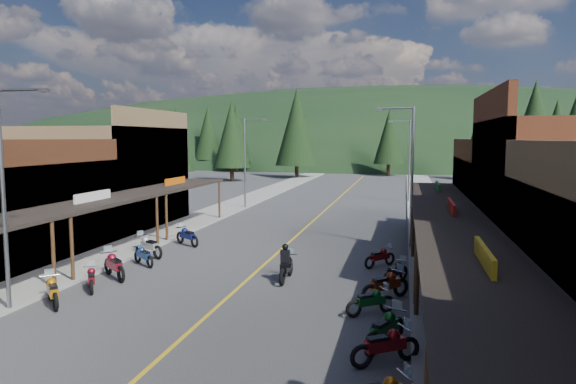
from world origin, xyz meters
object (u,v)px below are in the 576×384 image
Objects in this scene: streetlight_3 at (408,157)px; bike_west_8 at (143,255)px; bike_west_9 at (148,245)px; pine_3 at (389,137)px; bike_east_8 at (396,271)px; pine_8 at (176,140)px; bike_east_4 at (386,344)px; pine_1 at (236,133)px; bike_east_5 at (385,328)px; bike_west_6 at (91,278)px; pine_11 at (534,129)px; shop_west_3 at (109,177)px; pedestrian_east_a at (457,284)px; bike_west_10 at (187,235)px; bike_east_6 at (371,300)px; streetlight_1 at (246,159)px; streetlight_2 at (409,171)px; rider_on_bike at (286,265)px; pine_10 at (232,135)px; pine_5 at (576,128)px; bike_west_7 at (114,264)px; bike_east_9 at (380,256)px; shop_west_2 at (9,209)px; pine_9 at (556,137)px; pine_0 at (136,137)px; pine_4 at (484,132)px; shop_east_3 at (526,201)px; bike_east_7 at (385,284)px; bike_west_5 at (52,290)px; pedestrian_east_b at (417,216)px; pine_2 at (297,127)px; pine_7 at (208,133)px.

streetlight_3 reaches higher than bike_west_8.
bike_west_8 is 1.85m from bike_west_9.
pine_3 reaches higher than bike_east_8.
pine_8 is 55.44m from bike_east_4.
pine_1 is 5.64× the size of bike_east_5.
pine_3 is 69.90m from bike_west_6.
pine_1 is at bearing 143.97° from pine_11.
pine_3 is 5.23× the size of bike_east_4.
shop_west_3 is 4.81× the size of bike_west_9.
bike_west_10 is at bearing -123.15° from pedestrian_east_a.
bike_east_8 is (12.82, -2.13, -0.09)m from bike_west_9.
bike_west_6 is 0.98× the size of bike_east_6.
streetlight_1 and streetlight_2 have the same top height.
bike_west_10 is at bearing 140.15° from rider_on_bike.
streetlight_1 is 0.69× the size of pine_10.
bike_west_7 is at bearing -118.57° from pine_5.
bike_east_9 is (-0.80, 2.70, -0.00)m from bike_east_8.
pine_9 reaches higher than shop_west_2.
bike_west_7 reaches higher than bike_east_9.
pine_3 is at bearing 148.39° from bike_east_4.
streetlight_3 reaches higher than bike_east_6.
bike_west_9 is 1.00× the size of rider_on_bike.
pine_0 is 4.96× the size of bike_east_5.
pine_8 is at bearing -153.43° from pine_4.
bike_west_8 reaches higher than bike_east_9.
shop_east_3 is 19.99m from streetlight_3.
bike_west_8 is 12.16m from bike_east_7.
pine_11 is at bearing -21.80° from pine_0.
streetlight_3 is 35.55m from bike_west_6.
rider_on_bike is (7.33, -5.96, 0.07)m from bike_west_10.
rider_on_bike is at bearing -10.84° from bike_west_6.
bike_west_6 is (7.99, -14.25, -2.98)m from shop_west_3.
streetlight_1 is 3.75× the size of bike_west_5.
shop_east_3 is at bearing -41.28° from bike_west_10.
bike_east_5 is 20.06m from pedestrian_east_b.
pine_0 is (-46.95, 54.00, 2.02)m from streetlight_2.
pine_11 reaches higher than bike_east_7.
bike_east_4 is (12.09, -4.42, 0.06)m from bike_west_6.
pine_2 is (-23.75, 46.70, 5.46)m from shop_east_3.
pine_0 is at bearing -82.48° from pedestrian_east_b.
bike_west_8 is at bearing -67.23° from pine_8.
bike_east_7 is at bearing -52.59° from bike_west_7.
bike_west_5 is (25.94, -81.01, -6.63)m from pine_7.
bike_east_8 is at bearing -71.36° from bike_west_9.
pine_0 is at bearing 123.31° from rider_on_bike.
bike_west_8 is (26.26, -74.72, -6.69)m from pine_7.
streetlight_2 is 0.73× the size of pine_3.
bike_west_6 is (0.27, 2.06, -0.07)m from bike_west_5.
pine_9 is at bearing 14.49° from bike_west_5.
pine_9 is 4.63× the size of bike_west_7.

